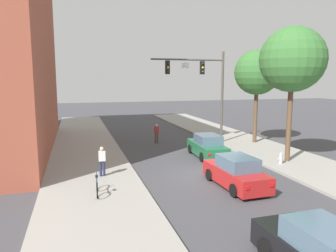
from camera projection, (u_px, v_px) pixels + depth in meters
The scene contains 12 objects.
ground_plane at pixel (209, 175), 18.34m from camera, with size 120.00×120.00×0.00m, color #424247.
sidewalk_left at pixel (92, 184), 16.54m from camera, with size 5.00×60.00×0.15m, color #99968E.
sidewalk_right at pixel (305, 165), 20.12m from camera, with size 5.00×60.00×0.15m, color #99968E.
traffic_signal_mast at pixel (203, 80), 26.06m from camera, with size 6.17×0.38×7.50m.
car_lead_green at pixel (207, 147), 22.56m from camera, with size 1.99×4.31×1.60m.
car_following_red at pixel (236, 173), 16.26m from camera, with size 1.96×4.30×1.60m.
pedestrian_sidewalk_left_walker at pixel (102, 160), 17.53m from camera, with size 0.36×0.22×1.64m.
pedestrian_crossing_road at pixel (157, 132), 27.42m from camera, with size 0.36×0.22×1.64m.
bicycle_leaning at pixel (97, 186), 14.82m from camera, with size 0.15×1.77×0.98m.
fire_hydrant at pixel (281, 158), 20.19m from camera, with size 0.48×0.24×0.72m.
street_tree_nearest at pixel (293, 60), 20.04m from camera, with size 4.08×4.08×8.53m.
street_tree_second at pixel (257, 73), 26.35m from camera, with size 3.70×3.70×7.67m.
Camera 1 is at (-7.18, -16.39, 5.43)m, focal length 34.39 mm.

